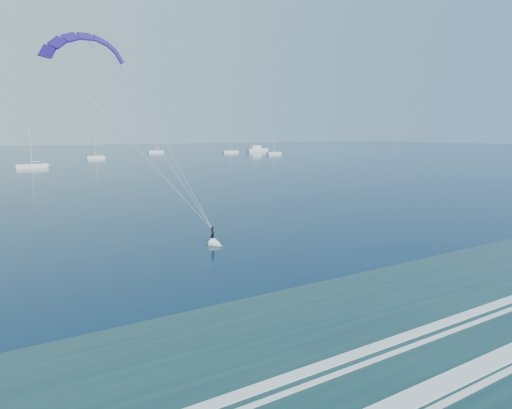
{
  "coord_description": "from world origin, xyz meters",
  "views": [
    {
      "loc": [
        -21.86,
        -5.58,
        10.77
      ],
      "look_at": [
        -1.21,
        26.96,
        4.74
      ],
      "focal_mm": 32.0,
      "sensor_mm": 36.0,
      "label": 1
    }
  ],
  "objects": [
    {
      "name": "kitesurfer_rig",
      "position": [
        -7.98,
        32.5,
        9.95
      ],
      "size": [
        16.7,
        4.61,
        19.34
      ],
      "color": "#ACD018",
      "rests_on": "ground"
    },
    {
      "name": "sailboat_8",
      "position": [
        -4.65,
        153.13,
        0.69
      ],
      "size": [
        9.15,
        2.4,
        12.82
      ],
      "color": "silver",
      "rests_on": "ground"
    },
    {
      "name": "sailboat_3",
      "position": [
        25.07,
        197.16,
        0.67
      ],
      "size": [
        7.24,
        2.4,
        10.24
      ],
      "color": "silver",
      "rests_on": "ground"
    },
    {
      "name": "sailboat_6",
      "position": [
        112.4,
        188.81,
        0.68
      ],
      "size": [
        7.91,
        2.4,
        10.83
      ],
      "color": "silver",
      "rests_on": "ground"
    },
    {
      "name": "sailboat_5",
      "position": [
        103.11,
        218.11,
        0.69
      ],
      "size": [
        9.2,
        2.4,
        12.5
      ],
      "color": "silver",
      "rests_on": "ground"
    },
    {
      "name": "sailboat_4",
      "position": [
        67.87,
        240.64,
        0.68
      ],
      "size": [
        8.51,
        2.4,
        11.6
      ],
      "color": "silver",
      "rests_on": "ground"
    },
    {
      "name": "motor_yacht",
      "position": [
        123.3,
        222.13,
        1.42
      ],
      "size": [
        13.03,
        3.48,
        5.65
      ],
      "color": "silver",
      "rests_on": "ground"
    }
  ]
}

